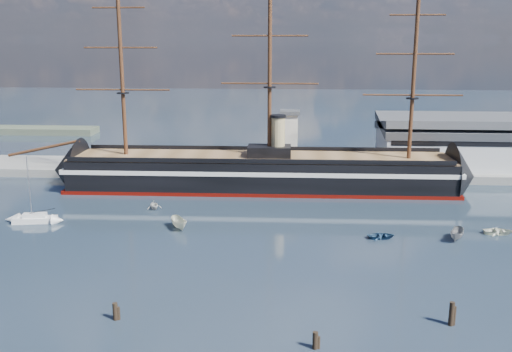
{
  "coord_description": "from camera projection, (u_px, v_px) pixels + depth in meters",
  "views": [
    {
      "loc": [
        4.57,
        -70.08,
        34.22
      ],
      "look_at": [
        -2.87,
        35.0,
        9.0
      ],
      "focal_mm": 40.0,
      "sensor_mm": 36.0,
      "label": 1
    }
  ],
  "objects": [
    {
      "name": "warehouse",
      "position": [
        502.0,
        143.0,
        148.03
      ],
      "size": [
        63.0,
        21.0,
        11.6
      ],
      "color": "#B7BABC",
      "rests_on": "ground"
    },
    {
      "name": "motorboat_b",
      "position": [
        381.0,
        238.0,
        100.8
      ],
      "size": [
        1.64,
        3.14,
        1.4
      ],
      "primitive_type": "imported",
      "rotation": [
        0.0,
        0.0,
        1.72
      ],
      "color": "navy",
      "rests_on": "ground"
    },
    {
      "name": "warship",
      "position": [
        253.0,
        172.0,
        133.89
      ],
      "size": [
        113.02,
        17.82,
        53.94
      ],
      "rotation": [
        0.0,
        0.0,
        0.02
      ],
      "color": "black",
      "rests_on": "ground"
    },
    {
      "name": "piling_near_left",
      "position": [
        116.0,
        320.0,
        71.52
      ],
      "size": [
        0.64,
        0.64,
        2.97
      ],
      "primitive_type": "cylinder",
      "color": "black",
      "rests_on": "ground"
    },
    {
      "name": "sailboat",
      "position": [
        35.0,
        218.0,
        109.37
      ],
      "size": [
        8.4,
        3.72,
        12.99
      ],
      "rotation": [
        0.0,
        0.0,
        0.17
      ],
      "color": "silver",
      "rests_on": "ground"
    },
    {
      "name": "motorboat_a",
      "position": [
        179.0,
        229.0,
        105.73
      ],
      "size": [
        7.15,
        5.52,
        2.72
      ],
      "primitive_type": "imported",
      "rotation": [
        0.0,
        0.0,
        0.51
      ],
      "color": "beige",
      "rests_on": "ground"
    },
    {
      "name": "quay",
      "position": [
        316.0,
        174.0,
        149.31
      ],
      "size": [
        180.0,
        18.0,
        2.0
      ],
      "primitive_type": "cube",
      "color": "slate",
      "rests_on": "ground"
    },
    {
      "name": "motorboat_d",
      "position": [
        154.0,
        209.0,
        118.35
      ],
      "size": [
        6.23,
        4.84,
        2.1
      ],
      "primitive_type": "imported",
      "rotation": [
        0.0,
        0.0,
        0.48
      ],
      "color": "silver",
      "rests_on": "ground"
    },
    {
      "name": "quay_tower",
      "position": [
        290.0,
        139.0,
        144.61
      ],
      "size": [
        5.0,
        5.0,
        15.0
      ],
      "color": "silver",
      "rests_on": "ground"
    },
    {
      "name": "ground",
      "position": [
        272.0,
        214.0,
        115.07
      ],
      "size": [
        600.0,
        600.0,
        0.0
      ],
      "primitive_type": "plane",
      "color": "#162630",
      "rests_on": "ground"
    },
    {
      "name": "piling_near_right",
      "position": [
        451.0,
        325.0,
        70.13
      ],
      "size": [
        0.64,
        0.64,
        3.79
      ],
      "primitive_type": "cylinder",
      "color": "black",
      "rests_on": "ground"
    },
    {
      "name": "motorboat_e",
      "position": [
        498.0,
        234.0,
        103.07
      ],
      "size": [
        1.45,
        3.34,
        1.53
      ],
      "primitive_type": "imported",
      "rotation": [
        0.0,
        0.0,
        1.61
      ],
      "color": "silver",
      "rests_on": "ground"
    },
    {
      "name": "motorboat_c",
      "position": [
        457.0,
        240.0,
        99.94
      ],
      "size": [
        6.62,
        4.66,
        2.49
      ],
      "primitive_type": "imported",
      "rotation": [
        0.0,
        0.0,
        -0.43
      ],
      "color": "gray",
      "rests_on": "ground"
    },
    {
      "name": "piling_near_mid",
      "position": [
        315.0,
        349.0,
        64.81
      ],
      "size": [
        0.64,
        0.64,
        2.77
      ],
      "primitive_type": "cylinder",
      "color": "black",
      "rests_on": "ground"
    }
  ]
}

